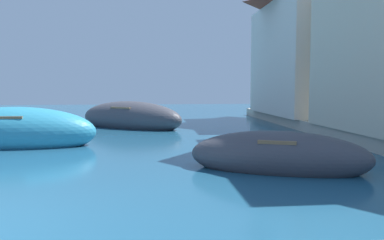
# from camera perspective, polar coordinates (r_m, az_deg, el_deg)

# --- Properties ---
(quay_promenade) EXTENTS (44.00, 32.00, 0.50)m
(quay_promenade) POSITION_cam_1_polar(r_m,az_deg,el_deg) (5.66, 6.69, -13.79)
(quay_promenade) COLOR #BCB29E
(quay_promenade) RESTS_ON ground
(moored_boat_0) EXTENTS (5.68, 2.09, 1.77)m
(moored_boat_0) POSITION_cam_1_polar(r_m,az_deg,el_deg) (14.76, -24.84, -1.64)
(moored_boat_0) COLOR teal
(moored_boat_0) RESTS_ON ground
(moored_boat_2) EXTENTS (6.05, 5.23, 1.73)m
(moored_boat_2) POSITION_cam_1_polar(r_m,az_deg,el_deg) (19.78, -9.12, 0.28)
(moored_boat_2) COLOR #3F3F47
(moored_boat_2) RESTS_ON ground
(moored_boat_3) EXTENTS (4.61, 2.98, 1.28)m
(moored_boat_3) POSITION_cam_1_polar(r_m,az_deg,el_deg) (9.73, 12.61, -5.29)
(moored_boat_3) COLOR #3F3F47
(moored_boat_3) RESTS_ON ground
(waterfront_building_annex) EXTENTS (6.87, 8.66, 7.45)m
(waterfront_building_annex) POSITION_cam_1_polar(r_m,az_deg,el_deg) (23.77, 18.97, 10.04)
(waterfront_building_annex) COLOR silver
(waterfront_building_annex) RESTS_ON quay_promenade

